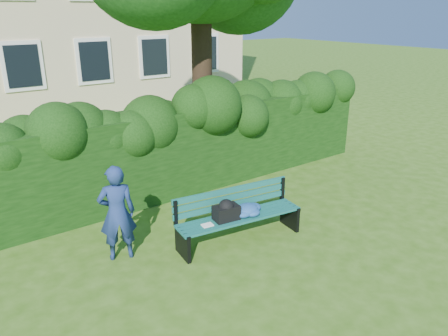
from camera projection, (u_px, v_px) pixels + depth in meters
ground at (243, 225)px, 8.02m from camera, size 80.00×80.00×0.00m
hedge at (180, 150)px, 9.37m from camera, size 10.00×1.00×1.80m
park_bench at (238, 213)px, 7.35m from camera, size 2.26×0.85×0.89m
man_reading at (117, 213)px, 6.74m from camera, size 0.66×0.53×1.56m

